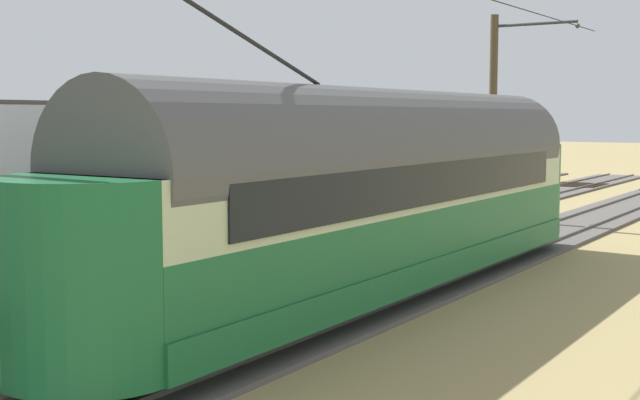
# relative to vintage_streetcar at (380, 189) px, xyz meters

# --- Properties ---
(ground_plane) EXTENTS (220.00, 220.00, 0.00)m
(ground_plane) POSITION_rel_vintage_streetcar_xyz_m (4.71, 0.68, -2.26)
(ground_plane) COLOR #9E8956
(track_streetcar_siding) EXTENTS (2.80, 80.00, 0.18)m
(track_streetcar_siding) POSITION_rel_vintage_streetcar_xyz_m (0.00, 0.37, -2.21)
(track_streetcar_siding) COLOR #56514C
(track_streetcar_siding) RESTS_ON ground
(track_adjacent_siding) EXTENTS (2.80, 80.00, 0.18)m
(track_adjacent_siding) POSITION_rel_vintage_streetcar_xyz_m (4.71, 0.37, -2.21)
(track_adjacent_siding) COLOR #56514C
(track_adjacent_siding) RESTS_ON ground
(track_third_siding) EXTENTS (2.80, 80.00, 0.18)m
(track_third_siding) POSITION_rel_vintage_streetcar_xyz_m (9.41, 0.37, -2.21)
(track_third_siding) COLOR #56514C
(track_third_siding) RESTS_ON ground
(vintage_streetcar) EXTENTS (2.65, 17.75, 5.45)m
(vintage_streetcar) POSITION_rel_vintage_streetcar_xyz_m (0.00, 0.00, 0.00)
(vintage_streetcar) COLOR #196033
(vintage_streetcar) RESTS_ON ground
(catenary_pole_foreground) EXTENTS (3.10, 0.28, 7.24)m
(catenary_pole_foreground) POSITION_rel_vintage_streetcar_xyz_m (2.79, -13.25, 1.53)
(catenary_pole_foreground) COLOR #4C3D28
(catenary_pole_foreground) RESTS_ON ground
(track_end_bumper) EXTENTS (1.80, 0.60, 0.80)m
(track_end_bumper) POSITION_rel_vintage_streetcar_xyz_m (9.41, -7.82, -1.86)
(track_end_bumper) COLOR #B2A519
(track_end_bumper) RESTS_ON ground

